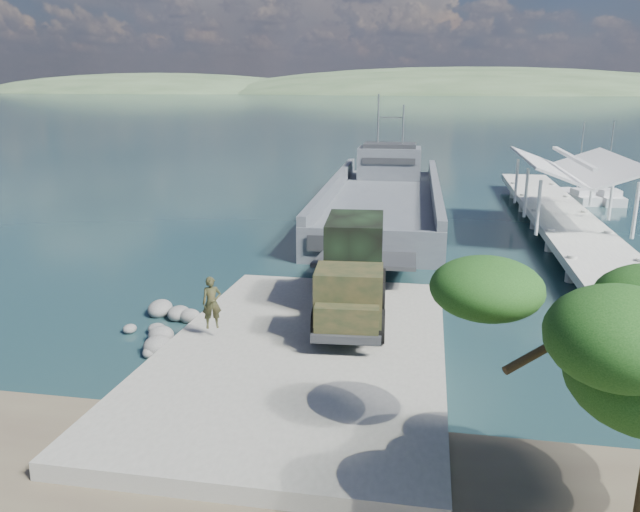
# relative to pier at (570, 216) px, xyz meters

# --- Properties ---
(ground) EXTENTS (1400.00, 1400.00, 0.00)m
(ground) POSITION_rel_pier_xyz_m (-13.00, -18.77, -1.60)
(ground) COLOR #18363B
(ground) RESTS_ON ground
(boat_ramp) EXTENTS (10.00, 18.00, 0.50)m
(boat_ramp) POSITION_rel_pier_xyz_m (-13.00, -19.77, -1.35)
(boat_ramp) COLOR gray
(boat_ramp) RESTS_ON ground
(shoreline_rocks) EXTENTS (3.20, 5.60, 0.90)m
(shoreline_rocks) POSITION_rel_pier_xyz_m (-19.20, -18.27, -1.60)
(shoreline_rocks) COLOR #595856
(shoreline_rocks) RESTS_ON ground
(distant_headlands) EXTENTS (1000.00, 240.00, 48.00)m
(distant_headlands) POSITION_rel_pier_xyz_m (37.00, 541.23, -1.60)
(distant_headlands) COLOR #364D30
(distant_headlands) RESTS_ON ground
(pier) EXTENTS (6.40, 44.00, 6.10)m
(pier) POSITION_rel_pier_xyz_m (0.00, 0.00, 0.00)
(pier) COLOR #ABABA0
(pier) RESTS_ON ground
(landing_craft) EXTENTS (8.76, 32.06, 9.47)m
(landing_craft) POSITION_rel_pier_xyz_m (-12.12, 5.48, -0.82)
(landing_craft) COLOR #4A5057
(landing_craft) RESTS_ON ground
(military_truck) EXTENTS (3.12, 8.21, 3.73)m
(military_truck) POSITION_rel_pier_xyz_m (-11.69, -16.42, 0.76)
(military_truck) COLOR black
(military_truck) RESTS_ON boat_ramp
(soldier) EXTENTS (0.85, 0.73, 1.95)m
(soldier) POSITION_rel_pier_xyz_m (-16.52, -19.76, -0.12)
(soldier) COLOR black
(soldier) RESTS_ON boat_ramp
(sailboat_near) EXTENTS (2.10, 5.79, 6.92)m
(sailboat_near) POSITION_rel_pier_xyz_m (5.87, 14.76, -1.23)
(sailboat_near) COLOR silver
(sailboat_near) RESTS_ON ground
(sailboat_far) EXTENTS (2.98, 5.80, 6.78)m
(sailboat_far) POSITION_rel_pier_xyz_m (3.57, 14.68, -1.24)
(sailboat_far) COLOR silver
(sailboat_far) RESTS_ON ground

